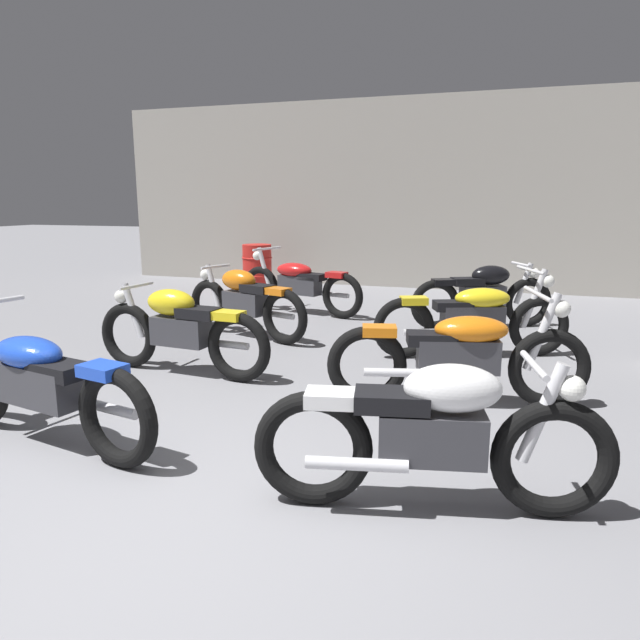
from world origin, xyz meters
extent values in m
plane|color=gray|center=(0.00, 0.00, 0.00)|extent=(60.00, 60.00, 0.00)
cube|color=#9E998E|center=(0.00, 9.11, 1.80)|extent=(12.64, 0.24, 3.60)
torus|color=black|center=(-0.59, 0.63, 0.34)|extent=(0.68, 0.24, 0.67)
cube|color=#38383D|center=(-1.32, 0.77, 0.44)|extent=(0.69, 0.36, 0.28)
ellipsoid|color=blue|center=(-1.42, 0.79, 0.66)|extent=(0.65, 0.43, 0.22)
cube|color=black|center=(-1.11, 0.73, 0.57)|extent=(0.44, 0.31, 0.10)
cube|color=blue|center=(-0.68, 0.65, 0.64)|extent=(0.31, 0.25, 0.08)
cylinder|color=silver|center=(-0.81, 0.81, 0.32)|extent=(0.55, 0.17, 0.07)
torus|color=black|center=(-1.95, 2.60, 0.34)|extent=(0.68, 0.16, 0.67)
torus|color=black|center=(-0.65, 2.50, 0.34)|extent=(0.68, 0.16, 0.67)
cylinder|color=silver|center=(-1.87, 2.59, 0.59)|extent=(0.25, 0.09, 0.56)
cube|color=#38383D|center=(-1.30, 2.55, 0.44)|extent=(0.59, 0.28, 0.28)
ellipsoid|color=yellow|center=(-1.40, 2.56, 0.72)|extent=(0.54, 0.32, 0.26)
cube|color=black|center=(-1.08, 2.53, 0.64)|extent=(0.42, 0.27, 0.10)
cube|color=yellow|center=(-0.75, 2.51, 0.64)|extent=(0.29, 0.22, 0.08)
cylinder|color=silver|center=(-1.81, 2.59, 0.85)|extent=(0.07, 0.48, 0.04)
sphere|color=white|center=(-2.01, 2.60, 0.73)|extent=(0.14, 0.14, 0.14)
cylinder|color=silver|center=(-0.89, 2.65, 0.32)|extent=(0.55, 0.11, 0.07)
torus|color=black|center=(-2.01, 4.40, 0.34)|extent=(0.67, 0.32, 0.67)
torus|color=black|center=(-0.78, 3.99, 0.34)|extent=(0.67, 0.32, 0.67)
cylinder|color=silver|center=(-1.94, 4.38, 0.59)|extent=(0.25, 0.14, 0.56)
cube|color=#38383D|center=(-1.40, 4.19, 0.44)|extent=(0.62, 0.41, 0.28)
ellipsoid|color=orange|center=(-1.49, 4.23, 0.72)|extent=(0.58, 0.43, 0.26)
cube|color=black|center=(-1.19, 4.12, 0.64)|extent=(0.46, 0.36, 0.10)
cube|color=orange|center=(-0.88, 4.02, 0.64)|extent=(0.33, 0.28, 0.08)
cylinder|color=silver|center=(-1.88, 4.36, 0.85)|extent=(0.19, 0.47, 0.04)
sphere|color=white|center=(-2.07, 4.42, 0.73)|extent=(0.14, 0.14, 0.14)
cylinder|color=silver|center=(-0.98, 4.19, 0.32)|extent=(0.54, 0.24, 0.07)
torus|color=black|center=(-2.02, 6.05, 0.34)|extent=(0.68, 0.27, 0.67)
torus|color=black|center=(-0.56, 5.68, 0.34)|extent=(0.68, 0.27, 0.67)
cylinder|color=silver|center=(-1.94, 6.03, 0.65)|extent=(0.28, 0.14, 0.66)
cube|color=#38383D|center=(-1.29, 5.87, 0.44)|extent=(0.70, 0.39, 0.28)
ellipsoid|color=red|center=(-1.39, 5.89, 0.66)|extent=(0.66, 0.46, 0.22)
cube|color=black|center=(-1.08, 5.81, 0.57)|extent=(0.45, 0.33, 0.10)
cube|color=red|center=(-0.66, 5.71, 0.64)|extent=(0.32, 0.26, 0.08)
cylinder|color=silver|center=(-1.88, 6.02, 0.96)|extent=(0.20, 0.67, 0.04)
sphere|color=white|center=(-2.07, 6.07, 0.84)|extent=(0.14, 0.14, 0.14)
cylinder|color=silver|center=(-0.77, 5.87, 0.32)|extent=(0.55, 0.20, 0.07)
torus|color=black|center=(2.02, 0.86, 0.34)|extent=(0.68, 0.25, 0.67)
torus|color=black|center=(0.75, 0.59, 0.34)|extent=(0.68, 0.25, 0.67)
cylinder|color=silver|center=(1.94, 0.85, 0.59)|extent=(0.25, 0.12, 0.56)
cube|color=#38383D|center=(1.39, 0.72, 0.44)|extent=(0.61, 0.36, 0.28)
ellipsoid|color=white|center=(1.48, 0.75, 0.72)|extent=(0.57, 0.38, 0.26)
cube|color=black|center=(1.17, 0.68, 0.64)|extent=(0.44, 0.32, 0.10)
cube|color=white|center=(0.85, 0.61, 0.64)|extent=(0.32, 0.25, 0.08)
cylinder|color=silver|center=(1.88, 0.83, 0.85)|extent=(0.14, 0.48, 0.04)
sphere|color=white|center=(2.08, 0.87, 0.73)|extent=(0.14, 0.14, 0.14)
cylinder|color=silver|center=(1.02, 0.51, 0.32)|extent=(0.55, 0.19, 0.07)
torus|color=black|center=(2.09, 2.68, 0.34)|extent=(0.68, 0.28, 0.67)
torus|color=black|center=(0.64, 2.30, 0.34)|extent=(0.68, 0.28, 0.67)
cylinder|color=silver|center=(2.01, 2.66, 0.65)|extent=(0.28, 0.14, 0.66)
cube|color=#38383D|center=(1.36, 2.49, 0.44)|extent=(0.70, 0.40, 0.28)
ellipsoid|color=orange|center=(1.46, 2.52, 0.66)|extent=(0.66, 0.46, 0.22)
cube|color=black|center=(1.15, 2.43, 0.57)|extent=(0.45, 0.33, 0.10)
cube|color=orange|center=(0.73, 2.32, 0.64)|extent=(0.32, 0.26, 0.08)
cylinder|color=silver|center=(1.95, 2.65, 0.96)|extent=(0.21, 0.67, 0.04)
sphere|color=white|center=(2.14, 2.70, 0.84)|extent=(0.14, 0.14, 0.14)
cylinder|color=silver|center=(0.91, 2.24, 0.32)|extent=(0.55, 0.21, 0.07)
torus|color=black|center=(2.06, 4.39, 0.34)|extent=(0.66, 0.35, 0.67)
torus|color=black|center=(0.67, 3.83, 0.34)|extent=(0.66, 0.35, 0.67)
cylinder|color=silver|center=(1.99, 4.36, 0.65)|extent=(0.28, 0.17, 0.66)
cube|color=#38383D|center=(1.37, 4.11, 0.44)|extent=(0.70, 0.47, 0.28)
ellipsoid|color=yellow|center=(1.46, 4.15, 0.66)|extent=(0.68, 0.52, 0.22)
cube|color=black|center=(1.16, 4.03, 0.57)|extent=(0.46, 0.37, 0.10)
cube|color=yellow|center=(0.76, 3.87, 0.64)|extent=(0.33, 0.29, 0.08)
cylinder|color=silver|center=(1.93, 4.33, 0.96)|extent=(0.28, 0.65, 0.04)
sphere|color=white|center=(2.12, 4.41, 0.84)|extent=(0.14, 0.14, 0.14)
cylinder|color=silver|center=(0.95, 3.81, 0.32)|extent=(0.54, 0.27, 0.07)
torus|color=black|center=(1.97, 5.95, 0.34)|extent=(0.65, 0.40, 0.67)
torus|color=black|center=(0.81, 5.38, 0.34)|extent=(0.65, 0.40, 0.67)
cylinder|color=silver|center=(1.90, 5.92, 0.59)|extent=(0.25, 0.17, 0.56)
cube|color=#38383D|center=(1.39, 5.66, 0.44)|extent=(0.62, 0.47, 0.28)
ellipsoid|color=black|center=(1.48, 5.71, 0.72)|extent=(0.59, 0.48, 0.26)
cube|color=black|center=(1.19, 5.57, 0.64)|extent=(0.46, 0.39, 0.10)
cube|color=black|center=(0.90, 5.42, 0.64)|extent=(0.34, 0.30, 0.08)
cylinder|color=silver|center=(1.85, 5.89, 0.85)|extent=(0.24, 0.45, 0.04)
sphere|color=white|center=(2.03, 5.98, 0.73)|extent=(0.14, 0.14, 0.14)
cylinder|color=silver|center=(1.09, 5.37, 0.32)|extent=(0.52, 0.31, 0.07)
cylinder|color=red|center=(-2.98, 8.02, 0.42)|extent=(0.56, 0.56, 0.85)
torus|color=red|center=(-2.98, 8.02, 0.59)|extent=(0.59, 0.59, 0.03)
torus|color=red|center=(-2.98, 8.02, 0.26)|extent=(0.59, 0.59, 0.03)
camera|label=1|loc=(1.74, -2.27, 1.70)|focal=32.53mm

